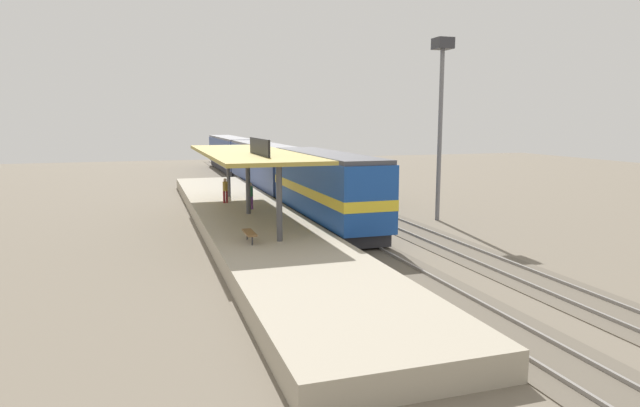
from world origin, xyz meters
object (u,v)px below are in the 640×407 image
Objects in this scene: locomotive at (325,188)px; passenger_carriage_front at (264,166)px; freight_car at (339,177)px; passenger_carriage_rear at (230,153)px; person_waiting at (225,189)px; light_mast at (441,91)px; person_walking at (250,194)px; platform_bench at (250,233)px.

passenger_carriage_front is (0.00, 18.00, -0.10)m from locomotive.
passenger_carriage_rear is at bearing 99.15° from freight_car.
locomotive is 8.44× the size of person_waiting.
freight_car is at bearing 23.75° from person_waiting.
light_mast is at bearing -66.64° from passenger_carriage_front.
passenger_carriage_front is 13.24m from person_waiting.
locomotive reaches higher than person_walking.
passenger_carriage_rear reaches higher than platform_bench.
passenger_carriage_rear is 11.70× the size of person_waiting.
freight_car is at bearing 58.09° from platform_bench.
freight_car is 7.02× the size of person_walking.
locomotive is 0.72× the size of passenger_carriage_rear.
freight_car is 12.56m from light_mast.
platform_bench is 0.99× the size of person_waiting.
passenger_carriage_rear is at bearing 90.00° from passenger_carriage_front.
passenger_carriage_front reaches higher than platform_bench.
person_waiting is (0.69, 12.67, 0.51)m from platform_bench.
locomotive is at bearing -114.19° from freight_car.
passenger_carriage_rear is at bearing 90.00° from locomotive.
platform_bench is 0.09× the size of passenger_carriage_front.
locomotive is at bearing -90.00° from passenger_carriage_front.
light_mast reaches higher than platform_bench.
person_walking reaches higher than platform_bench.
platform_bench is 16.89m from light_mast.
passenger_carriage_front is at bearing 113.36° from light_mast.
platform_bench is 12.69m from person_waiting.
freight_car is at bearing 40.73° from person_walking.
passenger_carriage_rear is 1.71× the size of light_mast.
locomotive reaches higher than person_waiting.
person_waiting is (-9.91, -4.36, -0.12)m from freight_car.
platform_bench is 9.12m from locomotive.
platform_bench is 0.14× the size of freight_car.
locomotive is 9.83m from light_mast.
passenger_carriage_front is 11.70× the size of person_waiting.
person_waiting is at bearing -99.16° from passenger_carriage_rear.
locomotive is at bearing 179.56° from light_mast.
passenger_carriage_rear is 11.70× the size of person_walking.
person_walking is at bearing -139.27° from freight_car.
platform_bench is at bearing -93.13° from person_waiting.
person_walking is at bearing 167.02° from light_mast.
freight_car reaches higher than person_walking.
passenger_carriage_rear is 36.34m from person_walking.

